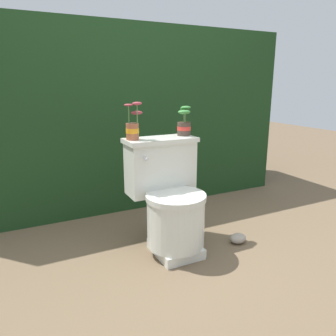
% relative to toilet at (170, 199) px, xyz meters
% --- Properties ---
extents(ground_plane, '(12.00, 12.00, 0.00)m').
position_rel_toilet_xyz_m(ground_plane, '(0.07, -0.09, -0.35)').
color(ground_plane, brown).
extents(hedge_backdrop, '(3.01, 1.05, 1.59)m').
position_rel_toilet_xyz_m(hedge_backdrop, '(0.07, 1.30, 0.44)').
color(hedge_backdrop, '#193819').
rests_on(hedge_backdrop, ground).
extents(toilet, '(0.49, 0.54, 0.75)m').
position_rel_toilet_xyz_m(toilet, '(0.00, 0.00, 0.00)').
color(toilet, silver).
rests_on(toilet, ground).
extents(potted_plant_left, '(0.12, 0.09, 0.24)m').
position_rel_toilet_xyz_m(potted_plant_left, '(-0.19, 0.15, 0.48)').
color(potted_plant_left, '#9E5638').
rests_on(potted_plant_left, toilet).
extents(potted_plant_midleft, '(0.11, 0.10, 0.21)m').
position_rel_toilet_xyz_m(potted_plant_midleft, '(0.19, 0.16, 0.48)').
color(potted_plant_midleft, '#47382D').
rests_on(potted_plant_midleft, toilet).
extents(garden_stone, '(0.12, 0.10, 0.07)m').
position_rel_toilet_xyz_m(garden_stone, '(0.47, -0.16, -0.32)').
color(garden_stone, '#9E9384').
rests_on(garden_stone, ground).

